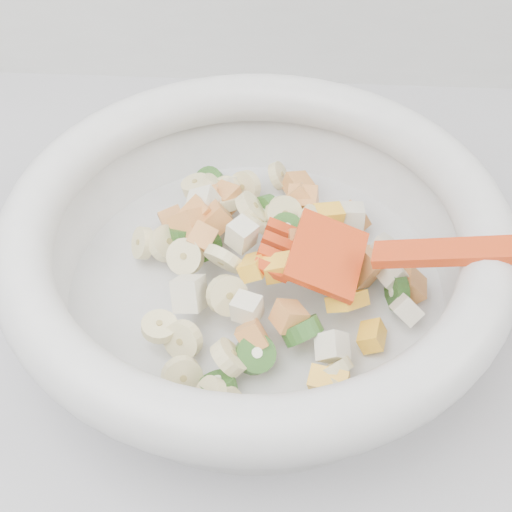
{
  "coord_description": "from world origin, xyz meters",
  "views": [
    {
      "loc": [
        -0.07,
        1.09,
        1.31
      ],
      "look_at": [
        -0.09,
        1.43,
        0.95
      ],
      "focal_mm": 50.0,
      "sensor_mm": 36.0,
      "label": 1
    }
  ],
  "objects": [
    {
      "name": "mixing_bowl",
      "position": [
        -0.09,
        1.43,
        0.95
      ],
      "size": [
        0.44,
        0.35,
        0.13
      ],
      "color": "silver",
      "rests_on": "counter"
    }
  ]
}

